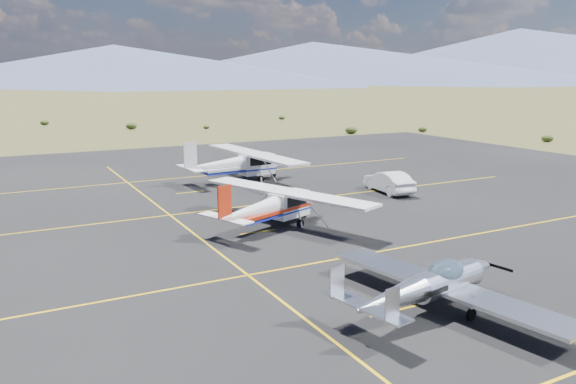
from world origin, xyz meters
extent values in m
plane|color=#383D1C|center=(0.00, 0.00, 0.00)|extent=(1600.00, 1600.00, 0.00)
cube|color=black|center=(0.00, 7.00, 0.00)|extent=(72.00, 72.00, 0.02)
cube|color=silver|center=(-1.26, -4.02, 0.78)|extent=(3.15, 9.47, 0.12)
ellipsoid|color=#99BFD8|center=(-1.26, -4.02, 1.28)|extent=(1.85, 1.26, 0.85)
cube|color=silver|center=(-5.05, -4.70, 1.07)|extent=(1.27, 3.20, 0.06)
cube|color=silver|center=(-5.00, -5.85, 1.54)|extent=(0.57, 0.16, 1.04)
cube|color=silver|center=(-5.40, -3.60, 1.54)|extent=(0.57, 0.16, 1.04)
cylinder|color=black|center=(0.37, -3.72, 0.19)|extent=(0.36, 0.15, 0.35)
cylinder|color=black|center=(-1.25, -5.28, 0.22)|extent=(0.43, 0.19, 0.42)
cylinder|color=black|center=(-1.69, -2.83, 0.22)|extent=(0.43, 0.19, 0.42)
cube|color=white|center=(-0.77, 8.33, 1.05)|extent=(2.45, 1.85, 1.34)
cube|color=white|center=(-0.95, 8.25, 1.75)|extent=(5.37, 10.73, 0.14)
cube|color=black|center=(-0.77, 8.33, 1.33)|extent=(1.91, 1.67, 0.55)
cube|color=#B0250E|center=(-1.97, 7.86, 0.95)|extent=(5.04, 2.87, 0.18)
cube|color=#B0250E|center=(-5.11, 6.64, 1.99)|extent=(0.81, 0.37, 1.59)
cube|color=white|center=(-5.11, 6.64, 1.20)|extent=(1.84, 3.23, 0.06)
cylinder|color=black|center=(0.43, 8.79, 0.19)|extent=(0.37, 0.22, 0.36)
cylinder|color=black|center=(-0.67, 7.25, 0.23)|extent=(0.45, 0.28, 0.44)
cylinder|color=black|center=(-1.42, 9.19, 0.23)|extent=(0.45, 0.28, 0.44)
cube|color=white|center=(2.98, 20.63, 1.20)|extent=(2.59, 1.50, 1.53)
cube|color=white|center=(2.76, 20.61, 1.99)|extent=(2.74, 12.57, 0.16)
cube|color=black|center=(2.98, 20.63, 1.52)|extent=(1.92, 1.49, 0.62)
cube|color=white|center=(1.51, 20.51, 1.09)|extent=(5.76, 1.77, 0.20)
cube|color=white|center=(-2.33, 20.20, 2.28)|extent=(0.97, 0.16, 1.81)
cube|color=white|center=(-2.33, 20.20, 1.37)|extent=(1.14, 3.68, 0.07)
cylinder|color=black|center=(4.45, 20.74, 0.21)|extent=(0.42, 0.15, 0.41)
cylinder|color=black|center=(2.74, 19.41, 0.26)|extent=(0.51, 0.19, 0.50)
cylinder|color=black|center=(2.55, 21.79, 0.26)|extent=(0.51, 0.19, 0.50)
imported|color=white|center=(8.93, 12.18, 0.74)|extent=(2.05, 4.58, 1.46)
camera|label=1|loc=(-14.54, -17.59, 7.96)|focal=35.00mm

